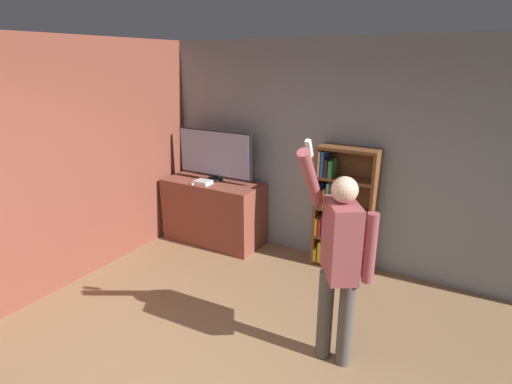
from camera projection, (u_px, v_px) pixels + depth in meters
name	position (u px, v px, depth m)	size (l,w,h in m)	color
wall_back	(333.00, 155.00, 4.84)	(6.58, 0.06, 2.70)	gray
wall_side_brick	(99.00, 158.00, 4.69)	(0.06, 4.63, 2.70)	brown
tv_ledge	(214.00, 211.00, 5.57)	(1.38, 0.62, 0.87)	brown
television	(215.00, 155.00, 5.37)	(1.15, 0.22, 0.69)	black
game_console	(203.00, 182.00, 5.30)	(0.22, 0.17, 0.05)	white
remote_loose	(196.00, 183.00, 5.31)	(0.08, 0.14, 0.02)	white
bookshelf	(339.00, 211.00, 4.80)	(0.70, 0.28, 1.50)	brown
person	(340.00, 256.00, 3.13)	(0.55, 0.54, 1.92)	#56514C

